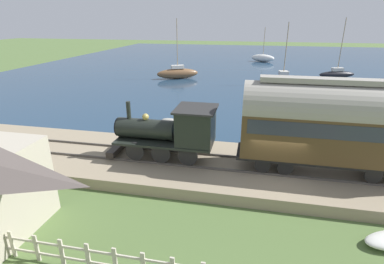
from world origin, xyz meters
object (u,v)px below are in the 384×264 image
object	(u,v)px
sailboat_black	(337,74)
rowboat_off_pier	(360,114)
sailboat_white	(263,58)
rowboat_mid_harbor	(313,116)
sailboat_blue	(283,79)
rowboat_far_out	(175,123)
sailboat_brown	(178,73)
steam_locomotive	(174,129)
passenger_coach	(332,122)

from	to	relation	value
sailboat_black	rowboat_off_pier	xyz separation A→B (m)	(-18.41, 2.18, -0.40)
sailboat_white	sailboat_black	xyz separation A→B (m)	(-14.91, -9.94, -0.14)
sailboat_white	rowboat_mid_harbor	world-z (taller)	sailboat_white
sailboat_white	rowboat_mid_harbor	distance (m)	35.00
sailboat_blue	rowboat_far_out	distance (m)	20.17
sailboat_white	rowboat_mid_harbor	xyz separation A→B (m)	(-34.80, -3.74, -0.53)
sailboat_black	sailboat_brown	distance (m)	22.19
rowboat_mid_harbor	sailboat_blue	bearing A→B (deg)	2.71
sailboat_brown	rowboat_off_pier	world-z (taller)	sailboat_brown
sailboat_blue	rowboat_mid_harbor	bearing A→B (deg)	175.12
steam_locomotive	sailboat_black	size ratio (longest dim) A/B	0.73
sailboat_brown	rowboat_off_pier	bearing A→B (deg)	-150.78
sailboat_white	sailboat_black	world-z (taller)	sailboat_black
steam_locomotive	sailboat_brown	world-z (taller)	sailboat_brown
passenger_coach	rowboat_off_pier	world-z (taller)	passenger_coach
steam_locomotive	rowboat_far_out	xyz separation A→B (m)	(6.64, 1.77, -2.03)
sailboat_blue	sailboat_brown	xyz separation A→B (m)	(1.08, 13.89, 0.07)
sailboat_white	sailboat_black	bearing A→B (deg)	-126.32
rowboat_off_pier	rowboat_mid_harbor	xyz separation A→B (m)	(-1.48, 4.03, 0.01)
rowboat_mid_harbor	steam_locomotive	bearing A→B (deg)	137.13
sailboat_white	sailboat_blue	size ratio (longest dim) A/B	0.85
rowboat_off_pier	rowboat_far_out	size ratio (longest dim) A/B	0.80
rowboat_off_pier	sailboat_white	bearing A→B (deg)	13.49
steam_locomotive	sailboat_white	bearing A→B (deg)	-6.47
passenger_coach	sailboat_white	world-z (taller)	sailboat_white
sailboat_white	sailboat_brown	distance (m)	23.16
sailboat_black	sailboat_blue	distance (m)	9.88
sailboat_blue	rowboat_far_out	xyz separation A→B (m)	(-17.96, 9.19, -0.42)
rowboat_off_pier	steam_locomotive	bearing A→B (deg)	134.07
steam_locomotive	sailboat_black	world-z (taller)	sailboat_black
rowboat_off_pier	rowboat_far_out	world-z (taller)	rowboat_far_out
steam_locomotive	passenger_coach	xyz separation A→B (m)	(0.00, -7.65, 0.94)
steam_locomotive	rowboat_off_pier	size ratio (longest dim) A/B	2.50
sailboat_blue	sailboat_brown	distance (m)	13.93
sailboat_white	rowboat_off_pier	world-z (taller)	sailboat_white
rowboat_mid_harbor	rowboat_far_out	bearing A→B (deg)	108.17
steam_locomotive	sailboat_white	distance (m)	46.01
sailboat_brown	sailboat_white	bearing A→B (deg)	-56.58
sailboat_black	rowboat_far_out	size ratio (longest dim) A/B	2.73
sailboat_blue	rowboat_far_out	world-z (taller)	sailboat_blue
sailboat_black	sailboat_brown	xyz separation A→B (m)	(-5.11, 21.60, 0.19)
rowboat_mid_harbor	passenger_coach	bearing A→B (deg)	169.81
steam_locomotive	rowboat_off_pier	bearing A→B (deg)	-46.29
steam_locomotive	sailboat_black	distance (m)	34.34
sailboat_white	sailboat_black	distance (m)	17.92
steam_locomotive	sailboat_brown	distance (m)	26.52
rowboat_mid_harbor	sailboat_white	bearing A→B (deg)	2.59
sailboat_black	steam_locomotive	bearing A→B (deg)	136.02
sailboat_brown	passenger_coach	bearing A→B (deg)	-177.56
steam_locomotive	sailboat_brown	size ratio (longest dim) A/B	0.74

